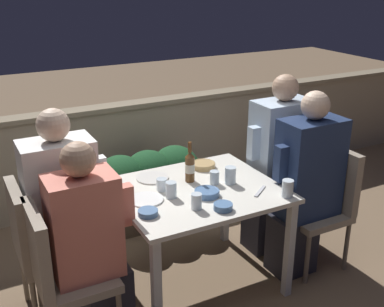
{
  "coord_description": "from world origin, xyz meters",
  "views": [
    {
      "loc": [
        -1.34,
        -2.46,
        2.04
      ],
      "look_at": [
        0.0,
        0.07,
        0.94
      ],
      "focal_mm": 45.0,
      "sensor_mm": 36.0,
      "label": 1
    }
  ],
  "objects_px": {
    "person_coral_top": "(91,243)",
    "person_white_polo": "(68,213)",
    "chair_right_near": "(325,197)",
    "chair_right_far": "(296,179)",
    "person_blue_shirt": "(277,165)",
    "chair_left_far": "(37,241)",
    "chair_left_near": "(57,267)",
    "beer_bottle": "(190,166)",
    "person_navy_jumper": "(305,185)"
  },
  "relations": [
    {
      "from": "chair_left_near",
      "to": "beer_bottle",
      "type": "bearing_deg",
      "value": 16.26
    },
    {
      "from": "person_blue_shirt",
      "to": "beer_bottle",
      "type": "bearing_deg",
      "value": -176.94
    },
    {
      "from": "chair_right_far",
      "to": "beer_bottle",
      "type": "relative_size",
      "value": 3.19
    },
    {
      "from": "chair_left_near",
      "to": "chair_left_far",
      "type": "relative_size",
      "value": 1.0
    },
    {
      "from": "person_coral_top",
      "to": "chair_left_far",
      "type": "bearing_deg",
      "value": 126.04
    },
    {
      "from": "chair_left_near",
      "to": "person_navy_jumper",
      "type": "height_order",
      "value": "person_navy_jumper"
    },
    {
      "from": "person_white_polo",
      "to": "person_blue_shirt",
      "type": "distance_m",
      "value": 1.57
    },
    {
      "from": "chair_left_near",
      "to": "chair_right_near",
      "type": "relative_size",
      "value": 1.0
    },
    {
      "from": "person_navy_jumper",
      "to": "person_blue_shirt",
      "type": "relative_size",
      "value": 0.97
    },
    {
      "from": "person_blue_shirt",
      "to": "beer_bottle",
      "type": "height_order",
      "value": "person_blue_shirt"
    },
    {
      "from": "chair_right_far",
      "to": "beer_bottle",
      "type": "xyz_separation_m",
      "value": [
        -0.95,
        -0.04,
        0.3
      ]
    },
    {
      "from": "chair_left_near",
      "to": "person_navy_jumper",
      "type": "relative_size",
      "value": 0.67
    },
    {
      "from": "chair_left_far",
      "to": "chair_right_far",
      "type": "bearing_deg",
      "value": -0.23
    },
    {
      "from": "person_coral_top",
      "to": "chair_right_near",
      "type": "relative_size",
      "value": 1.38
    },
    {
      "from": "beer_bottle",
      "to": "chair_right_far",
      "type": "bearing_deg",
      "value": 2.43
    },
    {
      "from": "chair_left_far",
      "to": "beer_bottle",
      "type": "xyz_separation_m",
      "value": [
        1.01,
        -0.05,
        0.3
      ]
    },
    {
      "from": "person_navy_jumper",
      "to": "beer_bottle",
      "type": "distance_m",
      "value": 0.81
    },
    {
      "from": "person_coral_top",
      "to": "chair_left_near",
      "type": "bearing_deg",
      "value": -180.0
    },
    {
      "from": "person_white_polo",
      "to": "chair_right_near",
      "type": "bearing_deg",
      "value": -11.52
    },
    {
      "from": "chair_left_near",
      "to": "chair_right_near",
      "type": "bearing_deg",
      "value": -0.72
    },
    {
      "from": "person_coral_top",
      "to": "person_white_polo",
      "type": "distance_m",
      "value": 0.34
    },
    {
      "from": "person_coral_top",
      "to": "chair_left_far",
      "type": "height_order",
      "value": "person_coral_top"
    },
    {
      "from": "chair_left_far",
      "to": "person_white_polo",
      "type": "bearing_deg",
      "value": -0.0
    },
    {
      "from": "person_white_polo",
      "to": "chair_right_far",
      "type": "distance_m",
      "value": 1.77
    },
    {
      "from": "person_coral_top",
      "to": "beer_bottle",
      "type": "distance_m",
      "value": 0.84
    },
    {
      "from": "person_coral_top",
      "to": "chair_right_far",
      "type": "bearing_deg",
      "value": 10.63
    },
    {
      "from": "chair_right_far",
      "to": "person_blue_shirt",
      "type": "bearing_deg",
      "value": -180.0
    },
    {
      "from": "beer_bottle",
      "to": "chair_left_near",
      "type": "bearing_deg",
      "value": -163.74
    },
    {
      "from": "person_white_polo",
      "to": "person_blue_shirt",
      "type": "relative_size",
      "value": 0.97
    },
    {
      "from": "chair_right_near",
      "to": "chair_right_far",
      "type": "distance_m",
      "value": 0.35
    },
    {
      "from": "chair_right_far",
      "to": "person_blue_shirt",
      "type": "xyz_separation_m",
      "value": [
        -0.19,
        -0.0,
        0.16
      ]
    },
    {
      "from": "person_white_polo",
      "to": "chair_right_far",
      "type": "relative_size",
      "value": 1.49
    },
    {
      "from": "chair_left_far",
      "to": "person_blue_shirt",
      "type": "relative_size",
      "value": 0.65
    },
    {
      "from": "person_navy_jumper",
      "to": "chair_right_near",
      "type": "bearing_deg",
      "value": -0.0
    },
    {
      "from": "chair_left_far",
      "to": "chair_right_near",
      "type": "distance_m",
      "value": 1.96
    },
    {
      "from": "chair_left_near",
      "to": "person_white_polo",
      "type": "height_order",
      "value": "person_white_polo"
    },
    {
      "from": "chair_left_far",
      "to": "beer_bottle",
      "type": "height_order",
      "value": "beer_bottle"
    },
    {
      "from": "person_navy_jumper",
      "to": "person_white_polo",
      "type": "bearing_deg",
      "value": 167.06
    },
    {
      "from": "person_coral_top",
      "to": "chair_right_far",
      "type": "xyz_separation_m",
      "value": [
        1.72,
        0.32,
        -0.09
      ]
    },
    {
      "from": "chair_left_far",
      "to": "person_coral_top",
      "type": "bearing_deg",
      "value": -53.96
    },
    {
      "from": "person_white_polo",
      "to": "beer_bottle",
      "type": "height_order",
      "value": "person_white_polo"
    },
    {
      "from": "chair_right_far",
      "to": "chair_right_near",
      "type": "bearing_deg",
      "value": -94.09
    },
    {
      "from": "person_white_polo",
      "to": "person_blue_shirt",
      "type": "height_order",
      "value": "person_blue_shirt"
    },
    {
      "from": "person_white_polo",
      "to": "chair_right_far",
      "type": "height_order",
      "value": "person_white_polo"
    },
    {
      "from": "chair_right_far",
      "to": "person_navy_jumper",
      "type": "bearing_deg",
      "value": -122.48
    },
    {
      "from": "person_white_polo",
      "to": "chair_left_near",
      "type": "bearing_deg",
      "value": -114.98
    },
    {
      "from": "person_blue_shirt",
      "to": "chair_right_near",
      "type": "bearing_deg",
      "value": -63.87
    },
    {
      "from": "chair_right_near",
      "to": "person_blue_shirt",
      "type": "xyz_separation_m",
      "value": [
        -0.17,
        0.35,
        0.16
      ]
    },
    {
      "from": "chair_left_far",
      "to": "person_blue_shirt",
      "type": "xyz_separation_m",
      "value": [
        1.76,
        -0.01,
        0.16
      ]
    },
    {
      "from": "beer_bottle",
      "to": "chair_right_near",
      "type": "bearing_deg",
      "value": -18.3
    }
  ]
}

